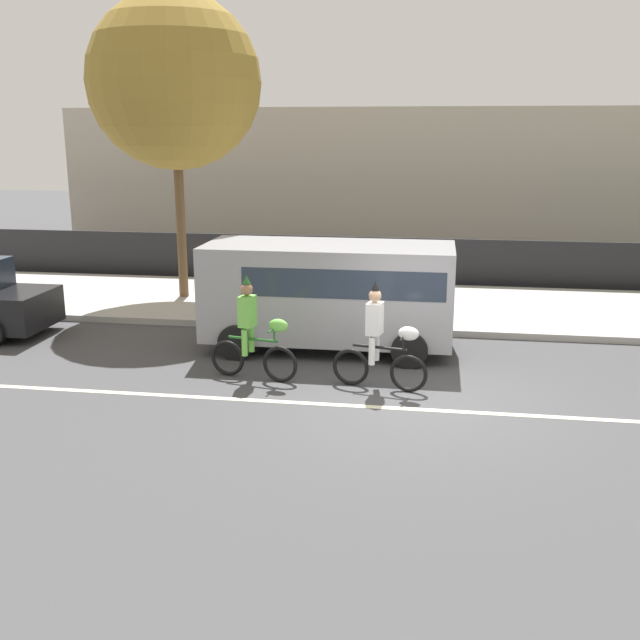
% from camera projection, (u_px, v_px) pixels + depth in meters
% --- Properties ---
extents(ground_plane, '(80.00, 80.00, 0.00)m').
position_uv_depth(ground_plane, '(414.00, 399.00, 12.64)').
color(ground_plane, '#424244').
extents(road_centre_line, '(36.00, 0.14, 0.01)m').
position_uv_depth(road_centre_line, '(413.00, 409.00, 12.16)').
color(road_centre_line, beige).
rests_on(road_centre_line, ground).
extents(sidewalk_curb, '(60.00, 5.00, 0.15)m').
position_uv_depth(sidewalk_curb, '(423.00, 307.00, 18.85)').
color(sidewalk_curb, '#ADAAA3').
rests_on(sidewalk_curb, ground).
extents(fence_line, '(40.00, 0.08, 1.40)m').
position_uv_depth(fence_line, '(426.00, 263.00, 21.47)').
color(fence_line, black).
rests_on(fence_line, ground).
extents(building_backdrop, '(28.00, 8.00, 5.15)m').
position_uv_depth(building_backdrop, '(454.00, 178.00, 29.10)').
color(building_backdrop, '#B2A899').
rests_on(building_backdrop, ground).
extents(parade_cyclist_lime, '(1.70, 0.54, 1.92)m').
position_uv_depth(parade_cyclist_lime, '(254.00, 334.00, 13.45)').
color(parade_cyclist_lime, black).
rests_on(parade_cyclist_lime, ground).
extents(parade_cyclist_zebra, '(1.70, 0.54, 1.92)m').
position_uv_depth(parade_cyclist_zebra, '(381.00, 343.00, 12.93)').
color(parade_cyclist_zebra, black).
rests_on(parade_cyclist_zebra, ground).
extents(parked_van_grey, '(5.00, 2.22, 2.18)m').
position_uv_depth(parked_van_grey, '(332.00, 289.00, 15.18)').
color(parked_van_grey, '#99999E').
rests_on(parked_van_grey, ground).
extents(street_tree_near_lamp, '(4.29, 4.29, 7.54)m').
position_uv_depth(street_tree_near_lamp, '(174.00, 82.00, 18.38)').
color(street_tree_near_lamp, brown).
rests_on(street_tree_near_lamp, sidewalk_curb).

